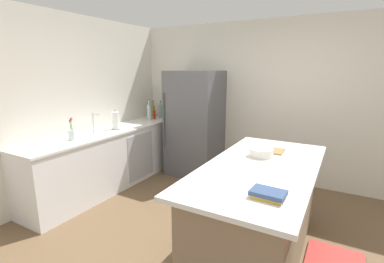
{
  "coord_description": "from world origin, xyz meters",
  "views": [
    {
      "loc": [
        1.07,
        -2.32,
        1.84
      ],
      "look_at": [
        -0.74,
        0.89,
        1.0
      ],
      "focal_mm": 25.89,
      "sensor_mm": 36.0,
      "label": 1
    }
  ],
  "objects_px": {
    "mixing_bowl": "(261,152)",
    "cutting_board": "(267,150)",
    "kitchen_island": "(258,210)",
    "soda_bottle": "(149,112)",
    "gin_bottle": "(161,111)",
    "refrigerator": "(195,124)",
    "cookbook_stack": "(268,194)",
    "paper_towel_roll": "(115,121)",
    "hot_sauce_bottle": "(154,114)",
    "sink_faucet": "(94,122)",
    "flower_vase": "(72,133)",
    "olive_oil_bottle": "(153,111)"
  },
  "relations": [
    {
      "from": "paper_towel_roll",
      "to": "flower_vase",
      "type": "bearing_deg",
      "value": -91.09
    },
    {
      "from": "kitchen_island",
      "to": "mixing_bowl",
      "type": "xyz_separation_m",
      "value": [
        -0.08,
        0.28,
        0.51
      ]
    },
    {
      "from": "mixing_bowl",
      "to": "flower_vase",
      "type": "bearing_deg",
      "value": -169.26
    },
    {
      "from": "mixing_bowl",
      "to": "kitchen_island",
      "type": "bearing_deg",
      "value": -74.09
    },
    {
      "from": "kitchen_island",
      "to": "mixing_bowl",
      "type": "distance_m",
      "value": 0.58
    },
    {
      "from": "sink_faucet",
      "to": "flower_vase",
      "type": "xyz_separation_m",
      "value": [
        0.08,
        -0.44,
        -0.07
      ]
    },
    {
      "from": "refrigerator",
      "to": "paper_towel_roll",
      "type": "distance_m",
      "value": 1.35
    },
    {
      "from": "paper_towel_roll",
      "to": "soda_bottle",
      "type": "height_order",
      "value": "soda_bottle"
    },
    {
      "from": "kitchen_island",
      "to": "cookbook_stack",
      "type": "relative_size",
      "value": 8.26
    },
    {
      "from": "flower_vase",
      "to": "soda_bottle",
      "type": "height_order",
      "value": "soda_bottle"
    },
    {
      "from": "refrigerator",
      "to": "cookbook_stack",
      "type": "height_order",
      "value": "refrigerator"
    },
    {
      "from": "cookbook_stack",
      "to": "gin_bottle",
      "type": "bearing_deg",
      "value": 137.61
    },
    {
      "from": "soda_bottle",
      "to": "mixing_bowl",
      "type": "height_order",
      "value": "soda_bottle"
    },
    {
      "from": "olive_oil_bottle",
      "to": "cookbook_stack",
      "type": "height_order",
      "value": "olive_oil_bottle"
    },
    {
      "from": "refrigerator",
      "to": "cookbook_stack",
      "type": "bearing_deg",
      "value": -51.01
    },
    {
      "from": "olive_oil_bottle",
      "to": "hot_sauce_bottle",
      "type": "relative_size",
      "value": 1.48
    },
    {
      "from": "hot_sauce_bottle",
      "to": "soda_bottle",
      "type": "height_order",
      "value": "soda_bottle"
    },
    {
      "from": "flower_vase",
      "to": "soda_bottle",
      "type": "bearing_deg",
      "value": 91.62
    },
    {
      "from": "olive_oil_bottle",
      "to": "kitchen_island",
      "type": "bearing_deg",
      "value": -33.73
    },
    {
      "from": "flower_vase",
      "to": "hot_sauce_bottle",
      "type": "distance_m",
      "value": 1.81
    },
    {
      "from": "cookbook_stack",
      "to": "mixing_bowl",
      "type": "height_order",
      "value": "mixing_bowl"
    },
    {
      "from": "gin_bottle",
      "to": "cookbook_stack",
      "type": "distance_m",
      "value": 3.67
    },
    {
      "from": "kitchen_island",
      "to": "sink_faucet",
      "type": "relative_size",
      "value": 6.85
    },
    {
      "from": "refrigerator",
      "to": "hot_sauce_bottle",
      "type": "height_order",
      "value": "refrigerator"
    },
    {
      "from": "cookbook_stack",
      "to": "cutting_board",
      "type": "bearing_deg",
      "value": 104.84
    },
    {
      "from": "paper_towel_roll",
      "to": "cutting_board",
      "type": "height_order",
      "value": "paper_towel_roll"
    },
    {
      "from": "mixing_bowl",
      "to": "hot_sauce_bottle",
      "type": "bearing_deg",
      "value": 150.75
    },
    {
      "from": "flower_vase",
      "to": "mixing_bowl",
      "type": "bearing_deg",
      "value": 10.74
    },
    {
      "from": "cookbook_stack",
      "to": "mixing_bowl",
      "type": "xyz_separation_m",
      "value": [
        -0.31,
        0.93,
        0.01
      ]
    },
    {
      "from": "olive_oil_bottle",
      "to": "soda_bottle",
      "type": "xyz_separation_m",
      "value": [
        0.05,
        -0.19,
        0.02
      ]
    },
    {
      "from": "kitchen_island",
      "to": "gin_bottle",
      "type": "xyz_separation_m",
      "value": [
        -2.48,
        1.83,
        0.57
      ]
    },
    {
      "from": "olive_oil_bottle",
      "to": "soda_bottle",
      "type": "height_order",
      "value": "soda_bottle"
    },
    {
      "from": "flower_vase",
      "to": "hot_sauce_bottle",
      "type": "height_order",
      "value": "flower_vase"
    },
    {
      "from": "hot_sauce_bottle",
      "to": "gin_bottle",
      "type": "bearing_deg",
      "value": 85.49
    },
    {
      "from": "refrigerator",
      "to": "mixing_bowl",
      "type": "xyz_separation_m",
      "value": [
        1.55,
        -1.37,
        0.08
      ]
    },
    {
      "from": "gin_bottle",
      "to": "refrigerator",
      "type": "bearing_deg",
      "value": -11.52
    },
    {
      "from": "refrigerator",
      "to": "hot_sauce_bottle",
      "type": "xyz_separation_m",
      "value": [
        -0.86,
        -0.02,
        0.09
      ]
    },
    {
      "from": "refrigerator",
      "to": "gin_bottle",
      "type": "height_order",
      "value": "refrigerator"
    },
    {
      "from": "gin_bottle",
      "to": "sink_faucet",
      "type": "bearing_deg",
      "value": -92.91
    },
    {
      "from": "cookbook_stack",
      "to": "kitchen_island",
      "type": "bearing_deg",
      "value": 109.66
    },
    {
      "from": "flower_vase",
      "to": "gin_bottle",
      "type": "distance_m",
      "value": 2.0
    },
    {
      "from": "sink_faucet",
      "to": "paper_towel_roll",
      "type": "relative_size",
      "value": 0.96
    },
    {
      "from": "soda_bottle",
      "to": "cookbook_stack",
      "type": "relative_size",
      "value": 1.52
    },
    {
      "from": "gin_bottle",
      "to": "olive_oil_bottle",
      "type": "distance_m",
      "value": 0.15
    },
    {
      "from": "cutting_board",
      "to": "gin_bottle",
      "type": "bearing_deg",
      "value": 151.41
    },
    {
      "from": "refrigerator",
      "to": "paper_towel_roll",
      "type": "xyz_separation_m",
      "value": [
        -0.84,
        -1.05,
        0.14
      ]
    },
    {
      "from": "paper_towel_roll",
      "to": "hot_sauce_bottle",
      "type": "bearing_deg",
      "value": 91.52
    },
    {
      "from": "olive_oil_bottle",
      "to": "hot_sauce_bottle",
      "type": "distance_m",
      "value": 0.13
    },
    {
      "from": "sink_faucet",
      "to": "flower_vase",
      "type": "bearing_deg",
      "value": -80.14
    },
    {
      "from": "mixing_bowl",
      "to": "cutting_board",
      "type": "bearing_deg",
      "value": 89.46
    }
  ]
}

